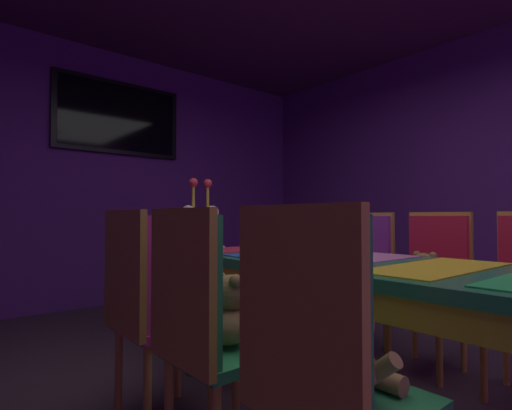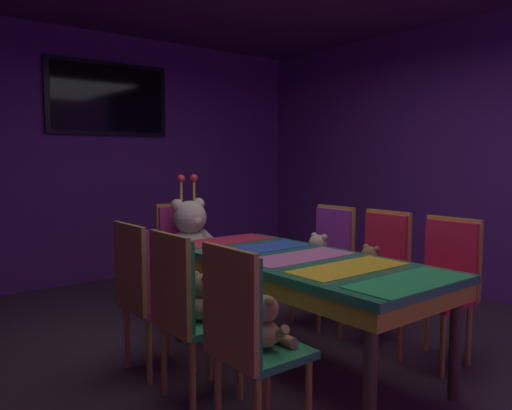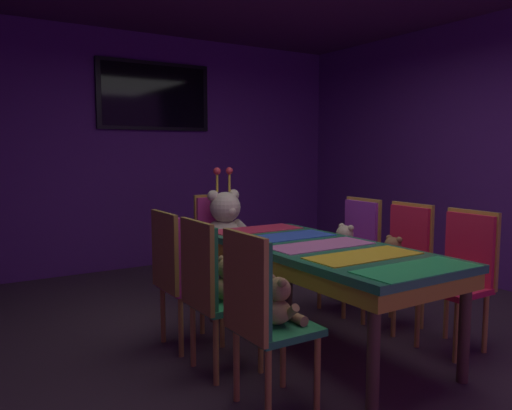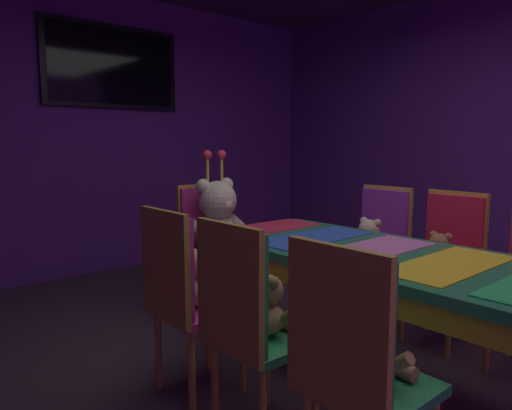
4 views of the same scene
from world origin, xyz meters
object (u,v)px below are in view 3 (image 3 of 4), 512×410
object	(u,v)px
chair_left_1	(209,282)
chair_right_2	(356,242)
chair_left_2	(175,266)
teddy_right_2	(344,244)
chair_right_1	(405,252)
teddy_right_1	(392,256)
throne_chair	(217,235)
chair_left_0	(257,304)
chair_right_0	(464,265)
teddy_left_2	(194,265)
teddy_left_1	(229,281)
banquet_table	(320,258)
teddy_left_0	(279,304)
wall_tv	(155,96)

from	to	relation	value
chair_left_1	chair_right_2	xyz separation A→B (m)	(1.73, 0.51, 0.00)
chair_left_2	teddy_right_2	xyz separation A→B (m)	(1.59, 0.01, -0.01)
chair_left_2	chair_right_1	bearing A→B (deg)	-16.27
teddy_right_1	throne_chair	size ratio (longest dim) A/B	0.30
chair_left_0	chair_left_1	world-z (taller)	same
chair_right_0	chair_left_0	bearing A→B (deg)	-0.45
teddy_left_2	teddy_left_1	bearing A→B (deg)	-89.70
banquet_table	teddy_left_2	bearing A→B (deg)	143.88
teddy_left_0	teddy_left_1	size ratio (longest dim) A/B	0.97
banquet_table	chair_left_0	distance (m)	1.01
teddy_left_0	teddy_right_2	distance (m)	1.79
teddy_left_2	teddy_right_1	size ratio (longest dim) A/B	1.08
chair_left_0	teddy_left_2	xyz separation A→B (m)	(0.14, 1.06, -0.01)
chair_left_2	chair_right_0	xyz separation A→B (m)	(1.75, -1.07, 0.00)
chair_left_1	chair_right_2	distance (m)	1.80
teddy_left_1	chair_right_2	distance (m)	1.66
teddy_right_1	teddy_left_0	bearing A→B (deg)	20.30
chair_right_2	teddy_right_2	world-z (taller)	chair_right_2
banquet_table	chair_left_1	size ratio (longest dim) A/B	2.05
chair_left_0	teddy_left_0	bearing A→B (deg)	-0.00
wall_tv	teddy_right_1	bearing A→B (deg)	-76.45
teddy_right_1	teddy_left_2	bearing A→B (deg)	-19.23
teddy_left_1	teddy_right_1	xyz separation A→B (m)	(1.47, -0.01, -0.00)
teddy_left_1	throne_chair	distance (m)	1.68
teddy_left_0	chair_left_2	xyz separation A→B (m)	(-0.15, 1.06, 0.02)
chair_left_1	teddy_left_2	world-z (taller)	chair_left_1
chair_left_0	chair_right_2	bearing A→B (deg)	31.66
teddy_right_1	teddy_right_2	distance (m)	0.52
chair_right_1	wall_tv	xyz separation A→B (m)	(-0.89, 3.09, 1.45)
chair_left_2	teddy_left_2	distance (m)	0.15
chair_left_1	teddy_left_2	distance (m)	0.52
chair_right_0	teddy_right_1	world-z (taller)	chair_right_0
teddy_right_2	chair_right_2	bearing A→B (deg)	180.00
chair_left_2	chair_right_2	xyz separation A→B (m)	(1.73, 0.01, 0.00)
chair_left_0	teddy_right_2	distance (m)	1.90
teddy_left_1	chair_right_1	xyz separation A→B (m)	(1.62, -0.01, 0.02)
chair_right_1	teddy_right_2	world-z (taller)	chair_right_1
chair_left_2	chair_right_0	distance (m)	2.05
teddy_left_1	chair_right_1	world-z (taller)	chair_right_1
chair_right_0	chair_right_1	distance (m)	0.56
chair_left_0	teddy_right_1	distance (m)	1.70
banquet_table	chair_right_1	distance (m)	0.89
banquet_table	teddy_right_2	xyz separation A→B (m)	(0.71, 0.54, -0.06)
chair_right_0	teddy_left_1	bearing A→B (deg)	-19.53
teddy_right_2	wall_tv	xyz separation A→B (m)	(-0.71, 2.57, 1.46)
banquet_table	chair_right_0	size ratio (longest dim) A/B	2.05
teddy_left_1	chair_left_1	bearing A→B (deg)	-180.00
chair_left_1	chair_left_2	xyz separation A→B (m)	(-0.00, 0.50, 0.00)
teddy_right_2	wall_tv	size ratio (longest dim) A/B	0.24
teddy_left_2	teddy_right_2	xyz separation A→B (m)	(1.44, 0.01, 0.00)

